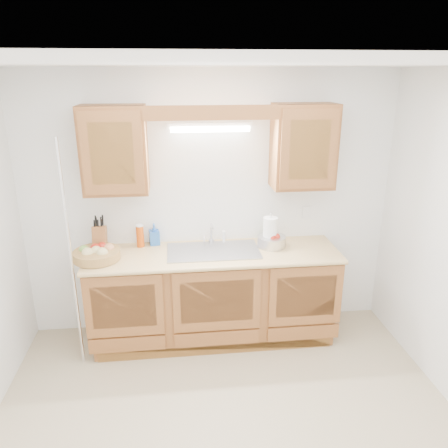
{
  "coord_description": "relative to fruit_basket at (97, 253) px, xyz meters",
  "views": [
    {
      "loc": [
        -0.33,
        -2.48,
        2.45
      ],
      "look_at": [
        0.06,
        0.85,
        1.29
      ],
      "focal_mm": 35.0,
      "sensor_mm": 36.0,
      "label": 1
    }
  ],
  "objects": [
    {
      "name": "room",
      "position": [
        1.03,
        -1.14,
        0.29
      ],
      "size": [
        3.52,
        3.5,
        2.5
      ],
      "color": "tan",
      "rests_on": "ground"
    },
    {
      "name": "base_cabinets",
      "position": [
        1.03,
        0.06,
        -0.52
      ],
      "size": [
        2.2,
        0.6,
        0.86
      ],
      "primitive_type": "cube",
      "color": "brown",
      "rests_on": "ground"
    },
    {
      "name": "countertop",
      "position": [
        1.03,
        0.05,
        -0.08
      ],
      "size": [
        2.3,
        0.63,
        0.04
      ],
      "primitive_type": "cube",
      "color": "tan",
      "rests_on": "base_cabinets"
    },
    {
      "name": "upper_cabinet_left",
      "position": [
        0.2,
        0.2,
        0.87
      ],
      "size": [
        0.55,
        0.33,
        0.75
      ],
      "primitive_type": "cube",
      "color": "brown",
      "rests_on": "room"
    },
    {
      "name": "upper_cabinet_right",
      "position": [
        1.86,
        0.2,
        0.87
      ],
      "size": [
        0.55,
        0.33,
        0.75
      ],
      "primitive_type": "cube",
      "color": "brown",
      "rests_on": "room"
    },
    {
      "name": "valance",
      "position": [
        1.03,
        0.05,
        1.18
      ],
      "size": [
        2.2,
        0.05,
        0.12
      ],
      "primitive_type": "cube",
      "color": "brown",
      "rests_on": "room"
    },
    {
      "name": "fluorescent_fixture",
      "position": [
        1.03,
        0.28,
        1.04
      ],
      "size": [
        0.76,
        0.08,
        0.08
      ],
      "color": "white",
      "rests_on": "room"
    },
    {
      "name": "sink",
      "position": [
        1.03,
        0.07,
        -0.13
      ],
      "size": [
        0.84,
        0.46,
        0.36
      ],
      "color": "#9E9EA3",
      "rests_on": "countertop"
    },
    {
      "name": "wire_shelf_pole",
      "position": [
        -0.17,
        -0.2,
        0.04
      ],
      "size": [
        0.03,
        0.03,
        2.0
      ],
      "primitive_type": "cylinder",
      "color": "silver",
      "rests_on": "ground"
    },
    {
      "name": "outlet_plate",
      "position": [
        1.98,
        0.35,
        0.19
      ],
      "size": [
        0.08,
        0.01,
        0.12
      ],
      "primitive_type": "cube",
      "color": "white",
      "rests_on": "room"
    },
    {
      "name": "fruit_basket",
      "position": [
        0.0,
        0.0,
        0.0
      ],
      "size": [
        0.51,
        0.51,
        0.13
      ],
      "rotation": [
        0.0,
        0.0,
        0.3
      ],
      "color": "#B48448",
      "rests_on": "countertop"
    },
    {
      "name": "knife_block",
      "position": [
        0.0,
        0.2,
        0.07
      ],
      "size": [
        0.12,
        0.2,
        0.34
      ],
      "rotation": [
        0.0,
        0.0,
        0.02
      ],
      "color": "brown",
      "rests_on": "countertop"
    },
    {
      "name": "orange_canister",
      "position": [
        0.36,
        0.26,
        0.05
      ],
      "size": [
        0.08,
        0.08,
        0.22
      ],
      "rotation": [
        0.0,
        0.0,
        0.16
      ],
      "color": "#CA4A0B",
      "rests_on": "countertop"
    },
    {
      "name": "soap_bottle",
      "position": [
        0.49,
        0.3,
        0.05
      ],
      "size": [
        0.11,
        0.11,
        0.21
      ],
      "primitive_type": "imported",
      "rotation": [
        0.0,
        0.0,
        0.17
      ],
      "color": "blue",
      "rests_on": "countertop"
    },
    {
      "name": "sponge",
      "position": [
        1.57,
        0.3,
        -0.05
      ],
      "size": [
        0.12,
        0.1,
        0.02
      ],
      "rotation": [
        0.0,
        0.0,
        -0.39
      ],
      "color": "#CC333F",
      "rests_on": "countertop"
    },
    {
      "name": "paper_towel",
      "position": [
        1.57,
        0.13,
        0.08
      ],
      "size": [
        0.16,
        0.16,
        0.34
      ],
      "rotation": [
        0.0,
        0.0,
        0.15
      ],
      "color": "silver",
      "rests_on": "countertop"
    },
    {
      "name": "apple_bowl",
      "position": [
        1.59,
        0.12,
        0.0
      ],
      "size": [
        0.33,
        0.33,
        0.14
      ],
      "rotation": [
        0.0,
        0.0,
        -0.3
      ],
      "color": "silver",
      "rests_on": "countertop"
    }
  ]
}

